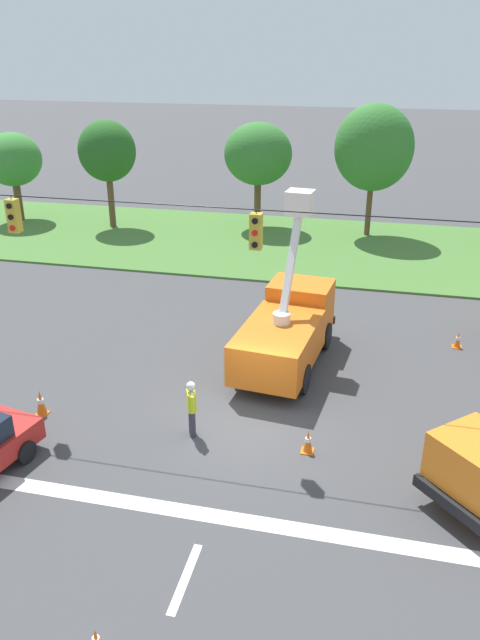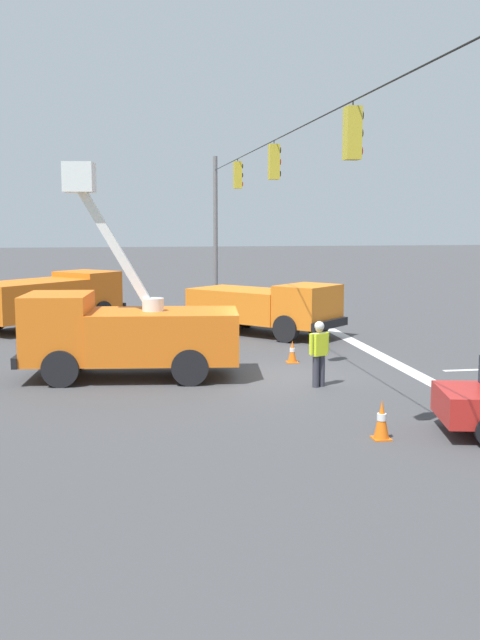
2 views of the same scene
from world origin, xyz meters
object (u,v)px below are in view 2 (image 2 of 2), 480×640
object	(u,v)px
utility_truck_bucket_lift	(124,329)
utility_truck_support_near	(266,306)
utility_truck_support_far	(49,298)
traffic_cone_foreground_left	(382,420)
traffic_cone_lane_edge_a	(292,352)
road_worker	(319,350)
traffic_cone_near_bucket	(48,336)

from	to	relation	value
utility_truck_bucket_lift	utility_truck_support_near	distance (m)	9.03
utility_truck_support_near	utility_truck_support_far	bearing A→B (deg)	68.34
traffic_cone_foreground_left	traffic_cone_lane_edge_a	world-z (taller)	traffic_cone_foreground_left
utility_truck_bucket_lift	traffic_cone_foreground_left	distance (m)	8.59
utility_truck_bucket_lift	road_worker	bearing A→B (deg)	-111.03
traffic_cone_near_bucket	utility_truck_bucket_lift	bearing A→B (deg)	-156.55
road_worker	traffic_cone_foreground_left	xyz separation A→B (m)	(-4.88, -0.00, -0.59)
utility_truck_bucket_lift	utility_truck_support_far	bearing A→B (deg)	15.75
traffic_cone_lane_edge_a	utility_truck_support_far	bearing A→B (deg)	41.90
utility_truck_support_near	traffic_cone_near_bucket	xyz separation A→B (m)	(-1.07, 8.12, -0.82)
traffic_cone_foreground_left	traffic_cone_lane_edge_a	bearing A→B (deg)	-0.50
road_worker	traffic_cone_lane_edge_a	world-z (taller)	road_worker
utility_truck_support_near	traffic_cone_near_bucket	distance (m)	8.23
utility_truck_bucket_lift	road_worker	distance (m)	5.48
utility_truck_support_near	road_worker	world-z (taller)	utility_truck_support_near
utility_truck_support_far	traffic_cone_lane_edge_a	size ratio (longest dim) A/B	9.06
utility_truck_support_far	traffic_cone_lane_edge_a	world-z (taller)	utility_truck_support_far
utility_truck_bucket_lift	utility_truck_support_far	world-z (taller)	utility_truck_bucket_lift
utility_truck_support_near	road_worker	distance (m)	9.15
traffic_cone_lane_edge_a	utility_truck_support_near	bearing A→B (deg)	-2.89
traffic_cone_near_bucket	traffic_cone_lane_edge_a	world-z (taller)	traffic_cone_lane_edge_a
utility_truck_bucket_lift	traffic_cone_near_bucket	bearing A→B (deg)	23.45
traffic_cone_near_bucket	traffic_cone_lane_edge_a	distance (m)	9.11
utility_truck_bucket_lift	traffic_cone_foreground_left	size ratio (longest dim) A/B	7.63
utility_truck_support_near	traffic_cone_lane_edge_a	bearing A→B (deg)	177.11
traffic_cone_foreground_left	traffic_cone_lane_edge_a	distance (m)	8.29
traffic_cone_foreground_left	road_worker	bearing A→B (deg)	0.01
utility_truck_bucket_lift	traffic_cone_near_bucket	world-z (taller)	utility_truck_bucket_lift
traffic_cone_foreground_left	utility_truck_support_near	bearing A→B (deg)	-1.48
road_worker	utility_truck_support_near	bearing A→B (deg)	-2.28
road_worker	traffic_cone_foreground_left	distance (m)	4.91
utility_truck_support_far	traffic_cone_near_bucket	distance (m)	4.53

